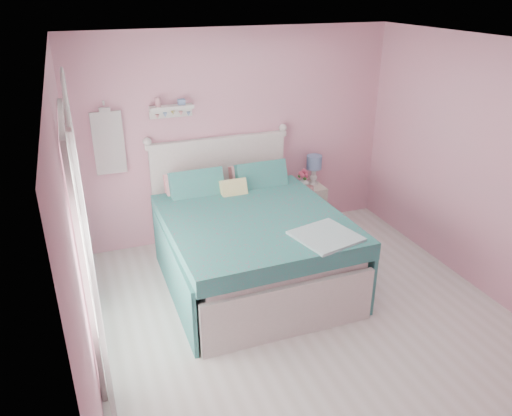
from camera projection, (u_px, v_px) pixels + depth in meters
floor at (313, 328)px, 4.84m from camera, size 4.50×4.50×0.00m
room_shell at (322, 175)px, 4.18m from camera, size 4.50×4.50×4.50m
bed at (249, 242)px, 5.51m from camera, size 1.83×2.31×1.33m
nightstand at (307, 206)px, 6.73m from camera, size 0.41×0.40×0.59m
table_lamp at (314, 164)px, 6.57m from camera, size 0.20×0.20×0.40m
vase at (303, 182)px, 6.55m from camera, size 0.19×0.19×0.15m
teacup at (310, 189)px, 6.43m from camera, size 0.11×0.11×0.08m
roses at (304, 174)px, 6.50m from camera, size 0.14×0.11×0.12m
wall_shelf at (171, 108)px, 5.73m from camera, size 0.50×0.15×0.25m
hanging_dress at (109, 143)px, 5.62m from camera, size 0.34×0.03×0.72m
french_door at (82, 246)px, 4.10m from camera, size 0.04×1.32×2.16m
curtain_near at (93, 280)px, 3.44m from camera, size 0.04×0.40×2.32m
curtain_far at (82, 200)px, 4.71m from camera, size 0.04×0.40×2.32m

